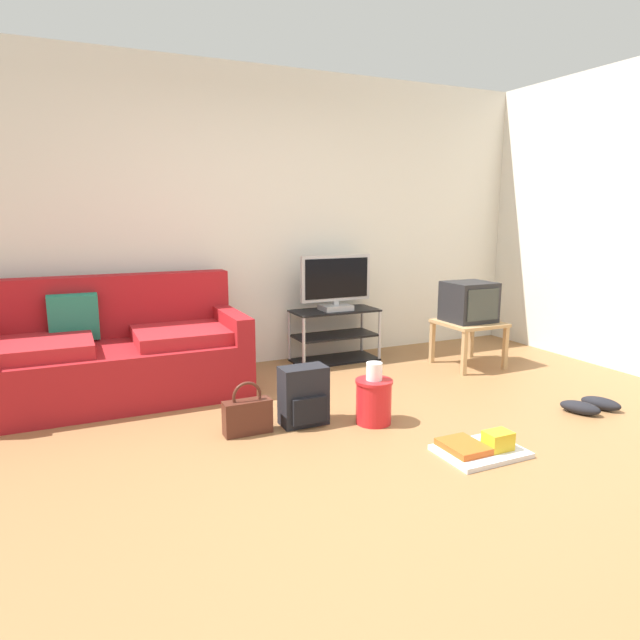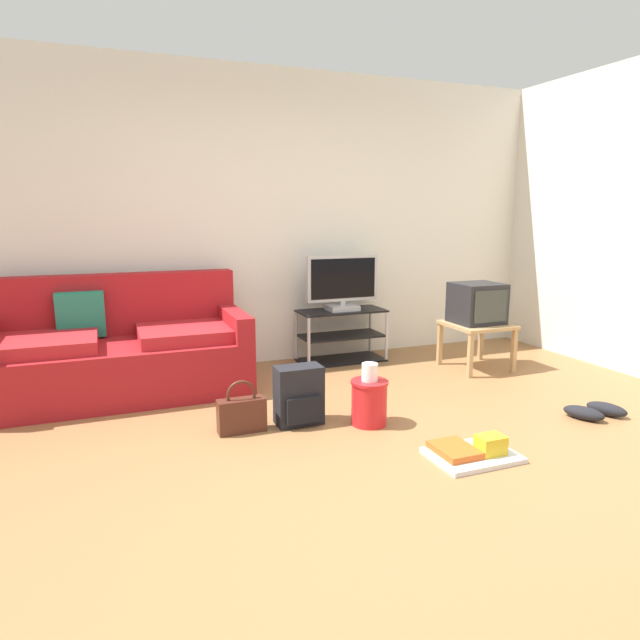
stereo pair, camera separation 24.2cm
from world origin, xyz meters
name	(u,v)px [view 1 (the left image)]	position (x,y,z in m)	size (l,w,h in m)	color
ground_plane	(373,468)	(0.00, 0.00, -0.01)	(9.00, 9.80, 0.02)	olive
wall_back	(241,220)	(0.00, 2.45, 1.35)	(9.00, 0.10, 2.70)	silver
wall_right	(627,220)	(3.05, 0.84, 1.35)	(0.10, 3.60, 2.70)	silver
couch	(114,355)	(-1.21, 1.91, 0.33)	(1.95, 0.92, 0.92)	maroon
tv_stand	(335,335)	(0.82, 2.15, 0.25)	(0.83, 0.38, 0.50)	black
flat_tv	(336,283)	(0.82, 2.13, 0.76)	(0.71, 0.22, 0.52)	#B2B2B7
side_table	(469,328)	(1.87, 1.46, 0.36)	(0.53, 0.53, 0.42)	tan
crt_tv	(469,302)	(1.87, 1.48, 0.61)	(0.42, 0.39, 0.37)	#232326
backpack	(304,396)	(-0.10, 0.76, 0.20)	(0.31, 0.25, 0.40)	black
handbag	(247,415)	(-0.50, 0.76, 0.12)	(0.31, 0.11, 0.35)	#4C2319
cleaning_bucket	(374,398)	(0.34, 0.58, 0.18)	(0.26, 0.26, 0.43)	red
sneakers_pair	(591,405)	(1.88, 0.11, 0.04)	(0.44, 0.30, 0.09)	black
floor_tray	(480,448)	(0.66, -0.12, 0.04)	(0.50, 0.37, 0.14)	silver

